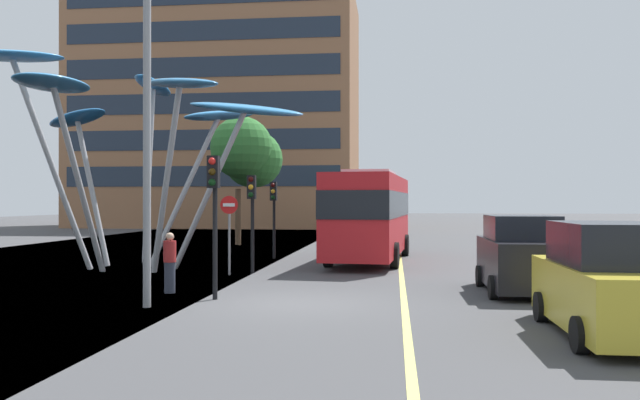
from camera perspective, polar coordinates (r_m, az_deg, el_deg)
ground at (r=15.87m, az=-4.52°, el=-9.17°), size 120.00×240.00×0.10m
red_bus at (r=26.42m, az=4.44°, el=-1.07°), size 3.32×9.90×3.69m
leaf_sculpture at (r=24.44m, az=-15.88°, el=7.83°), size 12.00×10.07×7.71m
traffic_light_kerb_near at (r=16.20m, az=-9.35°, el=0.40°), size 0.28×0.42×3.58m
traffic_light_kerb_far at (r=21.99m, az=-6.04°, el=-0.19°), size 0.28×0.42×3.33m
traffic_light_island_mid at (r=27.53m, az=-4.12°, el=-0.26°), size 0.28×0.42×3.28m
car_parked_near at (r=12.85m, az=24.13°, el=-6.73°), size 1.98×4.49×2.06m
car_parked_mid at (r=18.12m, az=17.34°, el=-4.75°), size 2.04×4.01×2.07m
street_lamp at (r=15.65m, az=-14.14°, el=11.37°), size 1.38×0.44×8.97m
tree_pavement_near at (r=36.33m, az=-6.32°, el=3.95°), size 3.81×5.09×7.10m
pedestrian at (r=17.77m, az=-13.12°, el=-5.41°), size 0.34×0.34×1.61m
no_entry_sign at (r=21.70m, az=-8.02°, el=-1.97°), size 0.60×0.12×2.63m
backdrop_building at (r=65.65m, az=-8.68°, el=7.64°), size 26.56×14.37×22.65m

